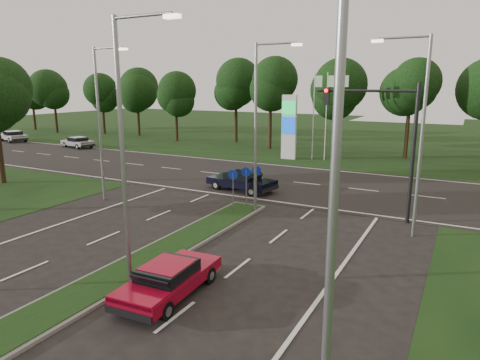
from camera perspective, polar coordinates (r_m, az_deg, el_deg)
The scene contains 16 objects.
verge_far at distance 60.82m, azimuth 17.74°, elevation 5.48°, with size 160.00×50.00×0.02m, color black.
cross_road at distance 31.20m, azimuth 7.14°, elevation -0.29°, with size 160.00×12.00×0.02m, color black.
median_kerb at distance 15.30m, azimuth -21.93°, elevation -14.95°, with size 2.00×26.00×0.12m, color slate.
streetlight_median_near at distance 14.42m, azimuth -14.91°, elevation 4.90°, with size 2.53×0.22×9.00m.
streetlight_median_far at distance 22.74m, azimuth 2.55°, elevation 7.98°, with size 2.53×0.22×9.00m.
streetlight_left_far at distance 26.59m, azimuth -18.02°, elevation 8.05°, with size 2.53×0.22×9.00m.
streetlight_right_far at distance 20.63m, azimuth 22.63°, elevation 6.56°, with size 2.53×0.22×9.00m.
streetlight_right_near at distance 6.99m, azimuth 10.78°, elevation -2.76°, with size 2.53×0.22×9.00m.
traffic_signal at distance 22.85m, azimuth 19.02°, elevation 6.26°, with size 5.10×0.42×7.00m.
median_signs at distance 24.04m, azimuth 0.73°, elevation 0.13°, with size 1.16×1.76×2.38m.
gas_pylon at distance 40.40m, azimuth 6.86°, elevation 7.24°, with size 5.80×1.26×8.00m.
treeline_far at distance 45.65m, azimuth 14.87°, elevation 12.10°, with size 6.00×6.00×9.90m.
red_sedan at distance 14.75m, azimuth -9.46°, elevation -12.80°, with size 1.95×4.29×1.16m.
navy_sedan at distance 28.34m, azimuth 0.22°, elevation -0.10°, with size 4.81×2.57×1.26m.
far_car_a at distance 51.34m, azimuth -20.84°, elevation 4.77°, with size 4.40×2.52×1.19m.
far_car_b at distance 60.25m, azimuth -28.00°, elevation 5.22°, with size 4.91×3.15×1.31m.
Camera 1 is at (10.76, -4.46, 6.90)m, focal length 32.00 mm.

